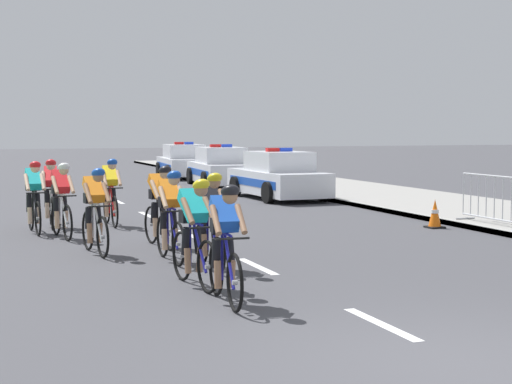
# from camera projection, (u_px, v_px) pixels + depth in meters

# --- Properties ---
(ground_plane) EXTENTS (160.00, 160.00, 0.00)m
(ground_plane) POSITION_uv_depth(u_px,v_px,m) (472.00, 366.00, 7.39)
(ground_plane) COLOR #424247
(sidewalk_slab) EXTENTS (4.52, 60.00, 0.12)m
(sidewalk_slab) POSITION_uv_depth(u_px,v_px,m) (420.00, 201.00, 23.31)
(sidewalk_slab) COLOR gray
(sidewalk_slab) RESTS_ON ground
(kerb_edge) EXTENTS (0.16, 60.00, 0.13)m
(kerb_edge) POSITION_uv_depth(u_px,v_px,m) (353.00, 204.00, 22.55)
(kerb_edge) COLOR #9E9E99
(kerb_edge) RESTS_ON ground
(lane_markings_centre) EXTENTS (0.14, 21.60, 0.01)m
(lane_markings_centre) POSITION_uv_depth(u_px,v_px,m) (219.00, 248.00, 14.59)
(lane_markings_centre) COLOR white
(lane_markings_centre) RESTS_ON ground
(cyclist_lead) EXTENTS (0.44, 1.72, 1.56)m
(cyclist_lead) POSITION_uv_depth(u_px,v_px,m) (225.00, 242.00, 9.95)
(cyclist_lead) COLOR black
(cyclist_lead) RESTS_ON ground
(cyclist_second) EXTENTS (0.44, 1.72, 1.56)m
(cyclist_second) POSITION_uv_depth(u_px,v_px,m) (194.00, 231.00, 11.01)
(cyclist_second) COLOR black
(cyclist_second) RESTS_ON ground
(cyclist_third) EXTENTS (0.42, 1.72, 1.56)m
(cyclist_third) POSITION_uv_depth(u_px,v_px,m) (210.00, 219.00, 12.45)
(cyclist_third) COLOR black
(cyclist_third) RESTS_ON ground
(cyclist_fourth) EXTENTS (0.42, 1.72, 1.56)m
(cyclist_fourth) POSITION_uv_depth(u_px,v_px,m) (170.00, 215.00, 13.10)
(cyclist_fourth) COLOR black
(cyclist_fourth) RESTS_ON ground
(cyclist_fifth) EXTENTS (0.45, 1.72, 1.56)m
(cyclist_fifth) POSITION_uv_depth(u_px,v_px,m) (95.00, 210.00, 13.88)
(cyclist_fifth) COLOR black
(cyclist_fifth) RESTS_ON ground
(cyclist_sixth) EXTENTS (0.45, 1.72, 1.56)m
(cyclist_sixth) POSITION_uv_depth(u_px,v_px,m) (160.00, 205.00, 14.71)
(cyclist_sixth) COLOR black
(cyclist_sixth) RESTS_ON ground
(cyclist_seventh) EXTENTS (0.45, 1.72, 1.56)m
(cyclist_seventh) POSITION_uv_depth(u_px,v_px,m) (61.00, 199.00, 15.90)
(cyclist_seventh) COLOR black
(cyclist_seventh) RESTS_ON ground
(cyclist_eighth) EXTENTS (0.43, 1.72, 1.56)m
(cyclist_eighth) POSITION_uv_depth(u_px,v_px,m) (34.00, 196.00, 16.66)
(cyclist_eighth) COLOR black
(cyclist_eighth) RESTS_ON ground
(cyclist_ninth) EXTENTS (0.42, 1.72, 1.56)m
(cyclist_ninth) POSITION_uv_depth(u_px,v_px,m) (111.00, 191.00, 17.95)
(cyclist_ninth) COLOR black
(cyclist_ninth) RESTS_ON ground
(cyclist_tenth) EXTENTS (0.44, 1.72, 1.56)m
(cyclist_tenth) POSITION_uv_depth(u_px,v_px,m) (51.00, 192.00, 17.68)
(cyclist_tenth) COLOR black
(cyclist_tenth) RESTS_ON ground
(police_car_nearest) EXTENTS (2.10, 4.45, 1.59)m
(police_car_nearest) POSITION_uv_depth(u_px,v_px,m) (278.00, 177.00, 24.82)
(police_car_nearest) COLOR silver
(police_car_nearest) RESTS_ON ground
(police_car_second) EXTENTS (2.26, 4.53, 1.59)m
(police_car_second) POSITION_uv_depth(u_px,v_px,m) (221.00, 168.00, 30.28)
(police_car_second) COLOR silver
(police_car_second) RESTS_ON ground
(police_car_third) EXTENTS (2.28, 4.53, 1.59)m
(police_car_third) POSITION_uv_depth(u_px,v_px,m) (184.00, 162.00, 35.27)
(police_car_third) COLOR silver
(police_car_third) RESTS_ON ground
(crowd_barrier_rear) EXTENTS (0.52, 2.32, 1.07)m
(crowd_barrier_rear) POSITION_uv_depth(u_px,v_px,m) (494.00, 200.00, 17.21)
(crowd_barrier_rear) COLOR #B7BABF
(crowd_barrier_rear) RESTS_ON sidewalk_slab
(traffic_cone_near) EXTENTS (0.36, 0.36, 0.64)m
(traffic_cone_near) POSITION_uv_depth(u_px,v_px,m) (435.00, 214.00, 17.57)
(traffic_cone_near) COLOR black
(traffic_cone_near) RESTS_ON ground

